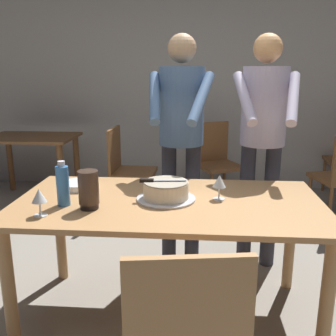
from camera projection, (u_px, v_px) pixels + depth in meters
The scene contains 15 objects.
ground_plane at pixel (168, 314), 2.36m from camera, with size 14.00×14.00×0.00m, color gray.
back_wall at pixel (186, 80), 4.74m from camera, with size 10.00×0.12×2.70m, color #BCB7AD.
main_dining_table at pixel (168, 217), 2.20m from camera, with size 1.76×0.90×0.75m.
cake_on_platter at pixel (166, 191), 2.17m from camera, with size 0.34×0.34×0.11m.
cake_knife at pixel (153, 180), 2.16m from camera, with size 0.27×0.05×0.02m.
plate_stack at pixel (79, 185), 2.39m from camera, with size 0.22×0.22×0.04m.
wine_glass_near at pixel (219, 182), 2.17m from camera, with size 0.08×0.08×0.14m.
wine_glass_far at pixel (39, 197), 1.92m from camera, with size 0.08×0.08×0.14m.
water_bottle at pixel (63, 185), 2.07m from camera, with size 0.07×0.07×0.25m.
hurricane_lamp at pixel (89, 189), 2.02m from camera, with size 0.11×0.11×0.21m.
person_cutting_cake at pixel (181, 127), 2.73m from camera, with size 0.47×0.56×1.72m.
person_standing_beside at pixel (263, 128), 2.71m from camera, with size 0.47×0.56×1.72m.
background_table at pixel (32, 150), 4.39m from camera, with size 1.00×0.70×0.74m.
background_chair_0 at pixel (127, 167), 3.98m from camera, with size 0.46×0.46×0.90m.
background_chair_1 at pixel (216, 159), 4.31m from camera, with size 0.59×0.59×0.90m.
Camera 1 is at (0.16, -2.05, 1.47)m, focal length 40.55 mm.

